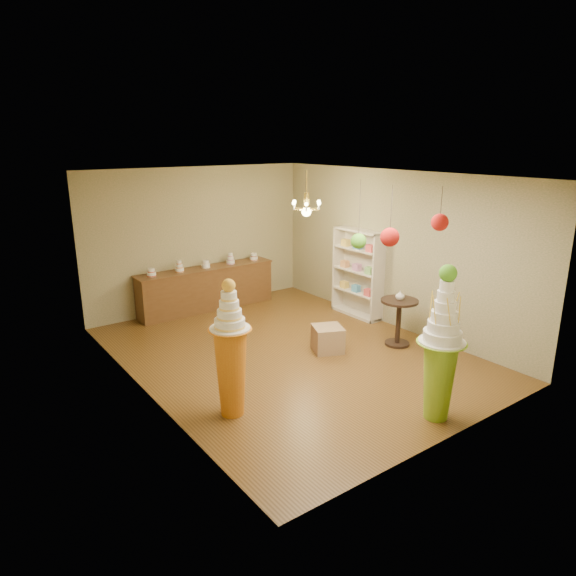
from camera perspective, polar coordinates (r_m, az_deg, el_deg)
floor at (r=8.87m, az=0.08°, el=-7.27°), size 6.50×6.50×0.00m
ceiling at (r=8.16m, az=0.09°, el=12.44°), size 6.50×6.50×0.00m
wall_back at (r=11.12m, az=-9.91°, el=5.42°), size 5.00×0.04×3.00m
wall_front at (r=6.19m, az=18.21°, el=-3.86°), size 5.00×0.04×3.00m
wall_left at (r=7.25m, az=-16.07°, el=-0.75°), size 0.04×6.50×3.00m
wall_right at (r=10.03m, az=11.71°, el=4.17°), size 0.04×6.50×3.00m
pedestal_green at (r=6.90m, az=16.56°, el=-7.69°), size 0.72×0.72×2.08m
pedestal_orange at (r=6.78m, az=-6.35°, el=-8.07°), size 0.60×0.60×1.87m
burlap_riser at (r=8.92m, az=4.43°, el=-5.66°), size 0.64×0.64×0.44m
sideboard at (r=11.11m, az=-9.01°, el=0.03°), size 3.04×0.54×1.16m
shelving_unit at (r=10.60m, az=7.75°, el=1.67°), size 0.33×1.20×1.80m
round_table at (r=9.26m, az=12.20°, el=-3.04°), size 0.86×0.86×0.84m
vase at (r=9.14m, az=12.34°, el=-0.80°), size 0.18×0.18×0.16m
pom_red_left at (r=6.65m, az=11.25°, el=5.57°), size 0.24×0.24×0.78m
pom_green_mid at (r=7.47m, az=7.84°, el=5.21°), size 0.22×0.22×0.98m
pom_red_right at (r=6.53m, az=16.51°, el=7.02°), size 0.21×0.21×0.54m
chandelier at (r=9.56m, az=2.06°, el=8.78°), size 0.69×0.69×0.85m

